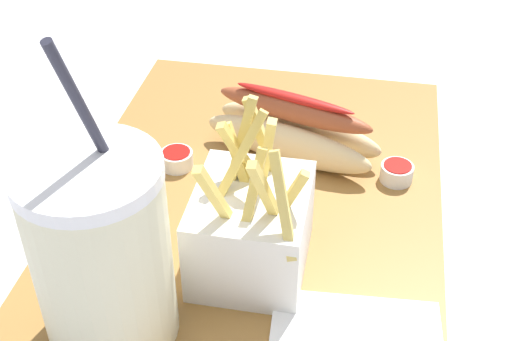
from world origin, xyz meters
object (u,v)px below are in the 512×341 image
(fries_basket, at_px, (251,227))
(ketchup_cup_2, at_px, (177,158))
(soda_cup, at_px, (102,254))
(ketchup_cup_3, at_px, (105,247))
(ketchup_cup_1, at_px, (397,172))
(hot_dog_1, at_px, (293,131))

(fries_basket, relative_size, ketchup_cup_2, 4.55)
(soda_cup, xyz_separation_m, ketchup_cup_3, (0.07, 0.03, -0.07))
(ketchup_cup_1, distance_m, ketchup_cup_2, 0.21)
(ketchup_cup_2, bearing_deg, ketchup_cup_1, -85.29)
(soda_cup, relative_size, fries_basket, 1.67)
(soda_cup, height_order, ketchup_cup_3, soda_cup)
(hot_dog_1, height_order, ketchup_cup_3, hot_dog_1)
(hot_dog_1, bearing_deg, fries_basket, 176.34)
(soda_cup, height_order, ketchup_cup_2, soda_cup)
(ketchup_cup_1, relative_size, ketchup_cup_3, 0.79)
(hot_dog_1, xyz_separation_m, ketchup_cup_1, (-0.03, -0.10, -0.02))
(hot_dog_1, bearing_deg, ketchup_cup_2, 111.82)
(fries_basket, bearing_deg, ketchup_cup_1, -39.99)
(fries_basket, distance_m, ketchup_cup_3, 0.12)
(soda_cup, xyz_separation_m, fries_basket, (0.08, -0.09, -0.04))
(ketchup_cup_1, distance_m, ketchup_cup_3, 0.28)
(hot_dog_1, xyz_separation_m, ketchup_cup_3, (-0.18, 0.13, -0.02))
(ketchup_cup_2, height_order, ketchup_cup_3, ketchup_cup_3)
(fries_basket, relative_size, ketchup_cup_1, 4.63)
(ketchup_cup_3, bearing_deg, hot_dog_1, -36.63)
(fries_basket, xyz_separation_m, ketchup_cup_2, (0.12, 0.10, -0.03))
(ketchup_cup_3, bearing_deg, ketchup_cup_2, -10.04)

